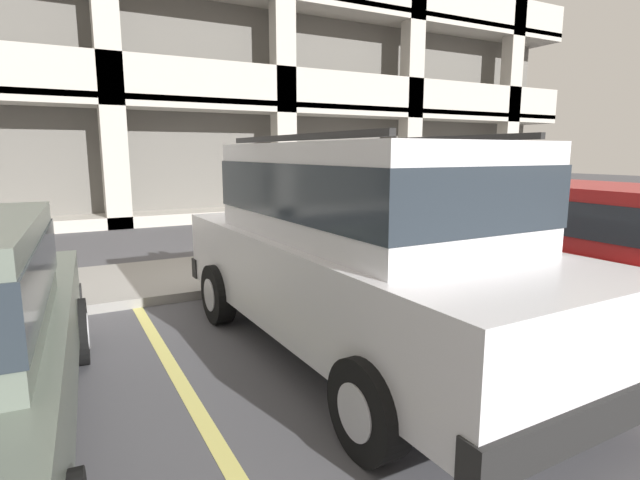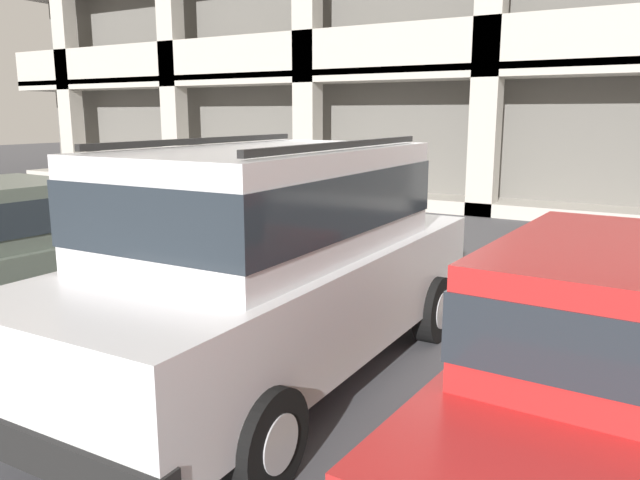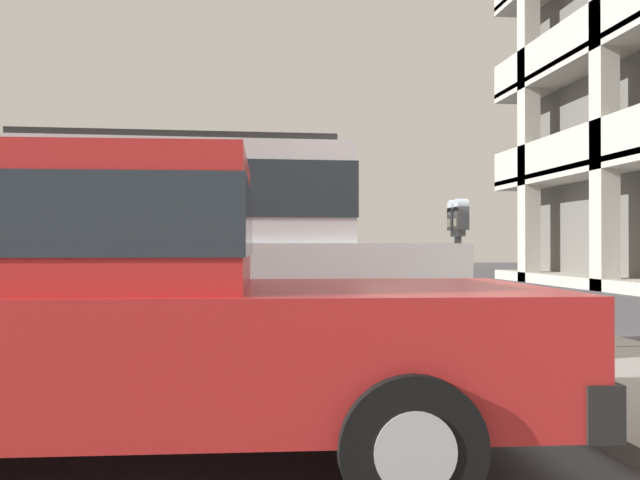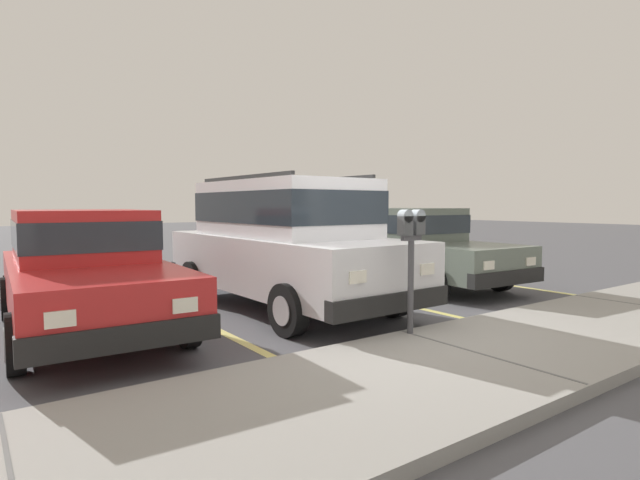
{
  "view_description": "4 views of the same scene",
  "coord_description": "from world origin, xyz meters",
  "views": [
    {
      "loc": [
        -2.38,
        -6.05,
        1.89
      ],
      "look_at": [
        0.3,
        -1.08,
        0.9
      ],
      "focal_mm": 28.0,
      "sensor_mm": 36.0,
      "label": 1
    },
    {
      "loc": [
        3.06,
        -6.41,
        2.24
      ],
      "look_at": [
        -0.11,
        -1.09,
        0.98
      ],
      "focal_mm": 35.0,
      "sensor_mm": 36.0,
      "label": 2
    },
    {
      "loc": [
        6.59,
        -1.77,
        1.11
      ],
      "look_at": [
        -0.08,
        -0.97,
        1.16
      ],
      "focal_mm": 40.0,
      "sensor_mm": 36.0,
      "label": 3
    },
    {
      "loc": [
        4.16,
        4.36,
        1.61
      ],
      "look_at": [
        0.22,
        -1.13,
        1.13
      ],
      "focal_mm": 28.0,
      "sensor_mm": 36.0,
      "label": 4
    }
  ],
  "objects": [
    {
      "name": "ground_plane",
      "position": [
        0.0,
        0.0,
        -0.05
      ],
      "size": [
        80.0,
        80.0,
        0.1
      ],
      "color": "#4C4C51"
    },
    {
      "name": "silver_suv",
      "position": [
        0.11,
        -2.23,
        1.09
      ],
      "size": [
        2.09,
        4.82,
        2.03
      ],
      "rotation": [
        0.0,
        0.0,
        0.02
      ],
      "color": "silver",
      "rests_on": "ground_plane"
    },
    {
      "name": "sidewalk",
      "position": [
        0.0,
        1.3,
        0.06
      ],
      "size": [
        40.0,
        2.2,
        0.12
      ],
      "color": "gray",
      "rests_on": "ground_plane"
    },
    {
      "name": "parking_stall_lines",
      "position": [
        1.56,
        -1.4,
        0.0
      ],
      "size": [
        12.56,
        4.8,
        0.01
      ],
      "color": "#DBD16B",
      "rests_on": "ground_plane"
    },
    {
      "name": "dark_hatchback",
      "position": [
        2.91,
        -2.51,
        0.82
      ],
      "size": [
        1.97,
        4.55,
        1.54
      ],
      "rotation": [
        0.0,
        0.0,
        -0.04
      ],
      "color": "red",
      "rests_on": "ground_plane"
    },
    {
      "name": "parking_meter_near",
      "position": [
        -0.01,
        0.35,
        1.19
      ],
      "size": [
        0.35,
        0.12,
        1.43
      ],
      "color": "#47474C",
      "rests_on": "sidewalk"
    }
  ]
}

